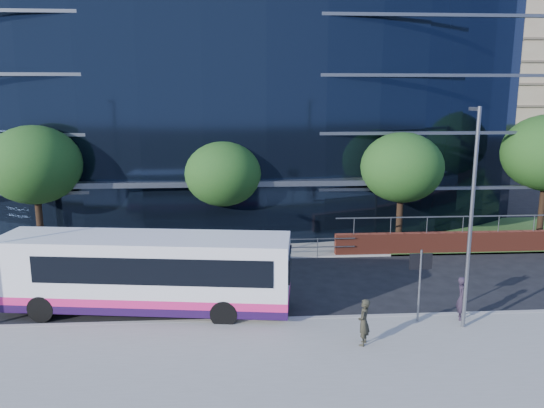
{
  "coord_description": "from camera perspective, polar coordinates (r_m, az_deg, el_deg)",
  "views": [
    {
      "loc": [
        -2.24,
        -19.87,
        8.52
      ],
      "look_at": [
        -0.36,
        8.0,
        2.76
      ],
      "focal_mm": 35.0,
      "sensor_mm": 36.0,
      "label": 1
    }
  ],
  "objects": [
    {
      "name": "ground",
      "position": [
        21.74,
        2.41,
        -11.44
      ],
      "size": [
        200.0,
        200.0,
        0.0
      ],
      "primitive_type": "plane",
      "color": "black",
      "rests_on": "ground"
    },
    {
      "name": "pedestrian_b",
      "position": [
        18.67,
        9.85,
        -12.4
      ],
      "size": [
        0.6,
        0.7,
        1.64
      ],
      "primitive_type": "imported",
      "rotation": [
        0.0,
        0.0,
        -1.99
      ],
      "color": "#2B2A1E",
      "rests_on": "pavement_near"
    },
    {
      "name": "glass_office",
      "position": [
        40.76,
        -6.45,
        10.84
      ],
      "size": [
        44.0,
        23.1,
        16.0
      ],
      "color": "black",
      "rests_on": "ground"
    },
    {
      "name": "pedestrian",
      "position": [
        21.59,
        19.77,
        -9.51
      ],
      "size": [
        0.56,
        0.7,
        1.67
      ],
      "primitive_type": "imported",
      "rotation": [
        0.0,
        0.0,
        1.27
      ],
      "color": "#271E2D",
      "rests_on": "pavement_near"
    },
    {
      "name": "yellow_line_inner",
      "position": [
        21.14,
        2.61,
        -12.12
      ],
      "size": [
        80.0,
        0.08,
        0.01
      ],
      "primitive_type": "cube",
      "color": "gold",
      "rests_on": "ground"
    },
    {
      "name": "guard_railings",
      "position": [
        28.54,
        -15.4,
        -4.44
      ],
      "size": [
        24.0,
        0.05,
        1.1
      ],
      "color": "slate",
      "rests_on": "ground"
    },
    {
      "name": "street_sign",
      "position": [
        20.5,
        15.66,
        -6.91
      ],
      "size": [
        0.85,
        0.09,
        2.8
      ],
      "color": "slate",
      "rests_on": "pavement_near"
    },
    {
      "name": "yellow_line_outer",
      "position": [
        21.01,
        2.66,
        -12.28
      ],
      "size": [
        80.0,
        0.08,
        0.01
      ],
      "primitive_type": "cube",
      "color": "gold",
      "rests_on": "ground"
    },
    {
      "name": "tree_far_b",
      "position": [
        29.7,
        -5.29,
        3.25
      ],
      "size": [
        4.29,
        4.29,
        6.05
      ],
      "color": "black",
      "rests_on": "ground"
    },
    {
      "name": "tree_far_a",
      "position": [
        31.03,
        -24.18,
        3.85
      ],
      "size": [
        4.95,
        4.95,
        6.98
      ],
      "color": "black",
      "rests_on": "ground"
    },
    {
      "name": "kerb",
      "position": [
        20.8,
        2.72,
        -12.32
      ],
      "size": [
        80.0,
        0.25,
        0.16
      ],
      "primitive_type": "cube",
      "color": "gray",
      "rests_on": "ground"
    },
    {
      "name": "pavement_near",
      "position": [
        17.25,
        4.31,
        -17.71
      ],
      "size": [
        80.0,
        8.0,
        0.15
      ],
      "primitive_type": "cube",
      "color": "gray",
      "rests_on": "ground"
    },
    {
      "name": "tree_far_c",
      "position": [
        30.58,
        13.8,
        3.82
      ],
      "size": [
        4.62,
        4.62,
        6.51
      ],
      "color": "black",
      "rests_on": "ground"
    },
    {
      "name": "far_forecourt",
      "position": [
        32.23,
        -10.44,
        -3.79
      ],
      "size": [
        50.0,
        8.0,
        0.1
      ],
      "primitive_type": "cube",
      "color": "gray",
      "rests_on": "ground"
    },
    {
      "name": "streetlight_east",
      "position": [
        19.95,
        20.64,
        -0.92
      ],
      "size": [
        0.15,
        0.77,
        8.0
      ],
      "color": "slate",
      "rests_on": "pavement_near"
    },
    {
      "name": "city_bus",
      "position": [
        21.65,
        -13.25,
        -7.19
      ],
      "size": [
        11.72,
        4.14,
        3.11
      ],
      "rotation": [
        0.0,
        0.0,
        -0.13
      ],
      "color": "white",
      "rests_on": "ground"
    },
    {
      "name": "apartment_block",
      "position": [
        84.39,
        20.6,
        12.69
      ],
      "size": [
        60.0,
        42.0,
        30.0
      ],
      "color": "#2D511E",
      "rests_on": "ground"
    },
    {
      "name": "tree_dist_e",
      "position": [
        65.49,
        19.94,
        7.47
      ],
      "size": [
        4.62,
        4.62,
        6.51
      ],
      "color": "black",
      "rests_on": "ground"
    }
  ]
}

